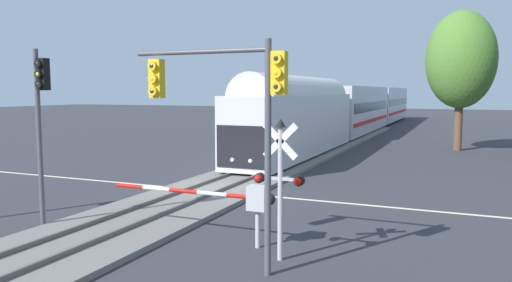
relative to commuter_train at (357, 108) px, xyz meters
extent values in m
plane|color=#333338|center=(0.00, -31.24, -2.74)|extent=(220.00, 220.00, 0.00)
cube|color=beige|center=(0.00, -31.24, -2.74)|extent=(44.00, 0.20, 0.01)
cube|color=slate|center=(0.00, -31.24, -2.65)|extent=(4.40, 80.00, 0.18)
cube|color=#56514C|center=(-0.72, -31.24, -2.49)|extent=(0.10, 80.00, 0.14)
cube|color=#56514C|center=(0.71, -31.24, -2.49)|extent=(0.10, 80.00, 0.14)
cube|color=silver|center=(0.00, -19.36, -0.47)|extent=(3.00, 17.81, 3.90)
cube|color=black|center=(0.00, -28.28, -1.05)|extent=(2.76, 0.08, 2.15)
cylinder|color=silver|center=(0.00, -19.36, 1.36)|extent=(2.76, 16.03, 2.76)
sphere|color=#F4F2CC|center=(-0.50, -28.29, -1.74)|extent=(0.24, 0.24, 0.24)
sphere|color=#F4F2CC|center=(0.50, -28.29, -1.74)|extent=(0.24, 0.24, 0.24)
cube|color=#B7BCC6|center=(0.00, 0.66, -0.12)|extent=(3.00, 20.43, 4.60)
cube|color=black|center=(1.51, 0.66, 0.18)|extent=(0.04, 18.39, 0.90)
cube|color=red|center=(1.52, 0.66, -1.27)|extent=(0.04, 18.80, 0.36)
cube|color=#B7BCC6|center=(0.00, 22.00, -0.12)|extent=(3.00, 20.43, 4.60)
cube|color=black|center=(1.51, 22.00, 0.18)|extent=(0.04, 18.39, 0.90)
cube|color=red|center=(1.52, 22.00, -1.27)|extent=(0.04, 18.80, 0.36)
cylinder|color=#B7B7BC|center=(4.89, -37.73, -2.19)|extent=(0.14, 0.14, 1.10)
cube|color=#B7B7BC|center=(4.89, -37.73, -1.29)|extent=(0.56, 0.40, 0.70)
sphere|color=black|center=(5.24, -37.73, -1.29)|extent=(0.36, 0.36, 0.36)
cylinder|color=red|center=(4.40, -37.73, -1.29)|extent=(0.98, 0.12, 0.12)
cylinder|color=white|center=(3.42, -37.73, -1.29)|extent=(0.98, 0.12, 0.12)
cylinder|color=red|center=(2.44, -37.73, -1.29)|extent=(0.98, 0.12, 0.12)
cylinder|color=white|center=(1.46, -37.73, -1.29)|extent=(0.98, 0.12, 0.12)
cylinder|color=red|center=(0.48, -37.73, -1.29)|extent=(0.98, 0.12, 0.12)
sphere|color=red|center=(-0.01, -37.73, -1.29)|extent=(0.14, 0.14, 0.14)
cylinder|color=#B2B2B7|center=(5.83, -38.44, -0.97)|extent=(0.14, 0.14, 3.54)
cube|color=white|center=(5.83, -38.46, 0.45)|extent=(0.98, 0.05, 0.98)
cube|color=white|center=(5.83, -38.46, 0.45)|extent=(0.98, 0.05, 0.98)
cube|color=#B2B2B7|center=(5.83, -38.44, -0.55)|extent=(1.10, 0.08, 0.08)
cylinder|color=black|center=(5.28, -38.54, -0.55)|extent=(0.26, 0.18, 0.26)
cylinder|color=black|center=(6.38, -38.54, -0.55)|extent=(0.26, 0.18, 0.26)
sphere|color=red|center=(5.28, -38.64, -0.55)|extent=(0.20, 0.20, 0.20)
sphere|color=red|center=(6.38, -38.64, -0.55)|extent=(0.20, 0.20, 0.20)
cone|color=black|center=(5.83, -38.44, 0.92)|extent=(0.28, 0.28, 0.22)
cylinder|color=#4C4C51|center=(5.93, -39.57, 0.11)|extent=(0.16, 0.16, 5.69)
cube|color=gold|center=(6.21, -39.57, 2.15)|extent=(0.34, 0.26, 1.00)
sphere|color=#262626|center=(6.21, -39.72, 2.47)|extent=(0.20, 0.20, 0.20)
cylinder|color=gold|center=(6.21, -39.75, 2.47)|extent=(0.24, 0.10, 0.24)
sphere|color=yellow|center=(6.21, -39.72, 2.15)|extent=(0.20, 0.20, 0.20)
cylinder|color=gold|center=(6.21, -39.75, 2.15)|extent=(0.24, 0.10, 0.24)
sphere|color=#262626|center=(6.21, -39.72, 1.83)|extent=(0.20, 0.20, 0.20)
cylinder|color=gold|center=(6.21, -39.75, 1.83)|extent=(0.24, 0.10, 0.24)
cylinder|color=#4C4C51|center=(4.10, -39.57, 2.70)|extent=(3.66, 0.12, 0.12)
cube|color=gold|center=(2.82, -39.57, 2.05)|extent=(0.34, 0.26, 1.00)
sphere|color=#262626|center=(2.82, -39.72, 2.37)|extent=(0.20, 0.20, 0.20)
cylinder|color=gold|center=(2.82, -39.75, 2.37)|extent=(0.24, 0.10, 0.24)
sphere|color=yellow|center=(2.82, -39.72, 2.05)|extent=(0.20, 0.20, 0.20)
cylinder|color=gold|center=(2.82, -39.75, 2.05)|extent=(0.24, 0.10, 0.24)
sphere|color=#262626|center=(2.82, -39.72, 1.73)|extent=(0.20, 0.20, 0.20)
cylinder|color=gold|center=(2.82, -39.75, 1.73)|extent=(0.24, 0.10, 0.24)
cylinder|color=#4C4C51|center=(-2.29, -38.73, 0.16)|extent=(0.16, 0.16, 5.80)
cube|color=black|center=(-2.01, -38.73, 2.26)|extent=(0.34, 0.26, 1.00)
sphere|color=#262626|center=(-2.01, -38.88, 2.58)|extent=(0.20, 0.20, 0.20)
cylinder|color=black|center=(-2.01, -38.91, 2.58)|extent=(0.24, 0.10, 0.24)
sphere|color=yellow|center=(-2.01, -38.88, 2.26)|extent=(0.20, 0.20, 0.20)
cylinder|color=black|center=(-2.01, -38.91, 2.26)|extent=(0.24, 0.10, 0.24)
sphere|color=#262626|center=(-2.01, -38.88, 1.94)|extent=(0.20, 0.20, 0.20)
cylinder|color=black|center=(-2.01, -38.91, 1.94)|extent=(0.24, 0.10, 0.24)
cylinder|color=brown|center=(9.80, -10.73, -0.69)|extent=(0.60, 0.60, 4.09)
ellipsoid|color=#4C7A2D|center=(9.80, -10.73, 4.05)|extent=(5.02, 5.02, 7.21)
camera|label=1|loc=(10.19, -50.24, 1.74)|focal=34.17mm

